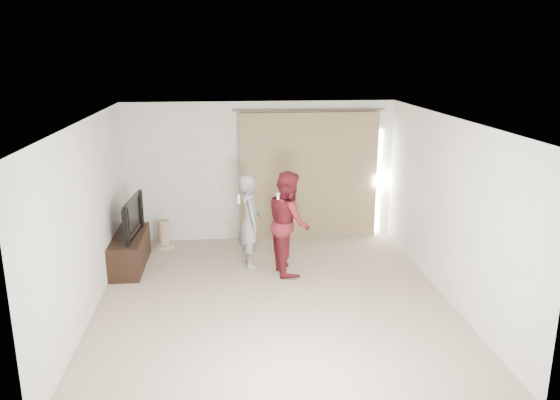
% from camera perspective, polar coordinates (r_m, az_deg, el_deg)
% --- Properties ---
extents(floor, '(5.50, 5.50, 0.00)m').
position_cam_1_polar(floor, '(8.01, -0.67, -10.38)').
color(floor, tan).
rests_on(floor, ground).
extents(wall_back, '(5.00, 0.04, 2.60)m').
position_cam_1_polar(wall_back, '(10.20, -2.06, 2.98)').
color(wall_back, silver).
rests_on(wall_back, ground).
extents(wall_left, '(0.04, 5.50, 2.60)m').
position_cam_1_polar(wall_left, '(7.75, -19.47, -1.90)').
color(wall_left, silver).
rests_on(wall_left, ground).
extents(ceiling, '(5.00, 5.50, 0.01)m').
position_cam_1_polar(ceiling, '(7.28, -0.74, 8.41)').
color(ceiling, white).
rests_on(ceiling, wall_back).
extents(curtain, '(2.80, 0.11, 2.46)m').
position_cam_1_polar(curtain, '(10.25, 3.08, 2.48)').
color(curtain, '#95825B').
rests_on(curtain, ground).
extents(tv_console, '(0.49, 1.42, 0.55)m').
position_cam_1_polar(tv_console, '(9.41, -15.44, -5.16)').
color(tv_console, black).
rests_on(tv_console, ground).
extents(tv, '(0.23, 1.12, 0.64)m').
position_cam_1_polar(tv, '(9.23, -15.70, -1.69)').
color(tv, black).
rests_on(tv, tv_console).
extents(scratching_post, '(0.38, 0.38, 0.51)m').
position_cam_1_polar(scratching_post, '(10.20, -12.02, -3.73)').
color(scratching_post, tan).
rests_on(scratching_post, ground).
extents(person_man, '(0.43, 0.60, 1.56)m').
position_cam_1_polar(person_man, '(8.96, -3.14, -2.22)').
color(person_man, gray).
rests_on(person_man, ground).
extents(person_woman, '(0.74, 0.89, 1.67)m').
position_cam_1_polar(person_woman, '(8.71, 0.90, -2.35)').
color(person_woman, maroon).
rests_on(person_woman, ground).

